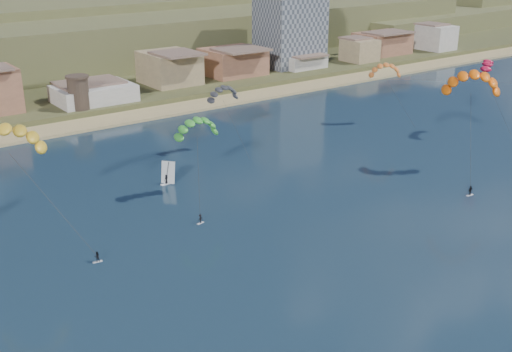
{
  "coord_description": "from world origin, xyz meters",
  "views": [
    {
      "loc": [
        -50.63,
        -36.63,
        42.38
      ],
      "look_at": [
        0.0,
        32.0,
        10.0
      ],
      "focal_mm": 43.9,
      "sensor_mm": 36.0,
      "label": 1
    }
  ],
  "objects_px": {
    "watchtower": "(78,92)",
    "kitesurfer_yellow": "(7,135)",
    "kitesurfer_orange": "(473,79)",
    "kitesurfer_green": "(197,125)",
    "apartment_tower": "(290,18)",
    "windsurfer": "(167,177)"
  },
  "relations": [
    {
      "from": "kitesurfer_orange",
      "to": "kitesurfer_yellow",
      "type": "bearing_deg",
      "value": 167.18
    },
    {
      "from": "apartment_tower",
      "to": "kitesurfer_green",
      "type": "relative_size",
      "value": 1.9
    },
    {
      "from": "watchtower",
      "to": "kitesurfer_yellow",
      "type": "height_order",
      "value": "kitesurfer_yellow"
    },
    {
      "from": "apartment_tower",
      "to": "watchtower",
      "type": "distance_m",
      "value": 82.02
    },
    {
      "from": "watchtower",
      "to": "kitesurfer_yellow",
      "type": "xyz_separation_m",
      "value": [
        -34.31,
        -63.88,
        10.75
      ]
    },
    {
      "from": "watchtower",
      "to": "kitesurfer_green",
      "type": "bearing_deg",
      "value": -93.04
    },
    {
      "from": "kitesurfer_yellow",
      "to": "kitesurfer_orange",
      "type": "relative_size",
      "value": 0.95
    },
    {
      "from": "apartment_tower",
      "to": "kitesurfer_yellow",
      "type": "xyz_separation_m",
      "value": [
        -114.31,
        -77.88,
        -0.7
      ]
    },
    {
      "from": "apartment_tower",
      "to": "kitesurfer_orange",
      "type": "distance_m",
      "value": 102.08
    },
    {
      "from": "watchtower",
      "to": "kitesurfer_green",
      "type": "height_order",
      "value": "kitesurfer_green"
    },
    {
      "from": "apartment_tower",
      "to": "kitesurfer_orange",
      "type": "bearing_deg",
      "value": -109.95
    },
    {
      "from": "kitesurfer_green",
      "to": "windsurfer",
      "type": "bearing_deg",
      "value": 100.99
    },
    {
      "from": "apartment_tower",
      "to": "watchtower",
      "type": "bearing_deg",
      "value": -170.07
    },
    {
      "from": "watchtower",
      "to": "kitesurfer_orange",
      "type": "xyz_separation_m",
      "value": [
        45.17,
        -81.96,
        11.7
      ]
    },
    {
      "from": "watchtower",
      "to": "windsurfer",
      "type": "distance_m",
      "value": 54.85
    },
    {
      "from": "kitesurfer_yellow",
      "to": "windsurfer",
      "type": "height_order",
      "value": "kitesurfer_yellow"
    },
    {
      "from": "watchtower",
      "to": "windsurfer",
      "type": "xyz_separation_m",
      "value": [
        -4.98,
        -54.39,
        -5.02
      ]
    },
    {
      "from": "apartment_tower",
      "to": "windsurfer",
      "type": "bearing_deg",
      "value": -141.17
    },
    {
      "from": "kitesurfer_orange",
      "to": "kitesurfer_green",
      "type": "bearing_deg",
      "value": 158.48
    },
    {
      "from": "kitesurfer_orange",
      "to": "kitesurfer_green",
      "type": "height_order",
      "value": "kitesurfer_orange"
    },
    {
      "from": "apartment_tower",
      "to": "windsurfer",
      "type": "height_order",
      "value": "apartment_tower"
    },
    {
      "from": "kitesurfer_yellow",
      "to": "kitesurfer_green",
      "type": "xyz_separation_m",
      "value": [
        30.98,
        1.04,
        -4.14
      ]
    }
  ]
}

